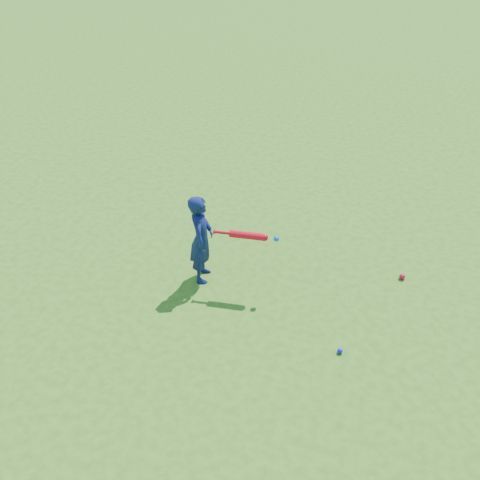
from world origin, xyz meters
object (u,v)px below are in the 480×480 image
Objects in this scene: child at (201,239)px; ground_ball_blue at (340,351)px; bat_swing at (250,236)px; ground_ball_red at (402,277)px.

ground_ball_blue is (1.98, -0.72, -0.59)m from child.
child is 2.19m from ground_ball_blue.
ground_ball_red is at bearing 14.81° from bat_swing.
ground_ball_red reaches higher than ground_ball_blue.
child is 19.84× the size of ground_ball_blue.
child is at bearing -161.11° from ground_ball_red.
ground_ball_red is 2.16m from bat_swing.
bat_swing is (-1.86, -0.81, 0.75)m from ground_ball_red.
ground_ball_red is 1.66m from ground_ball_blue.
child is 2.70m from ground_ball_red.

